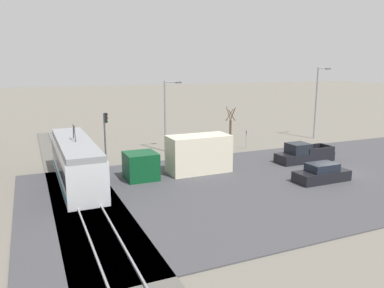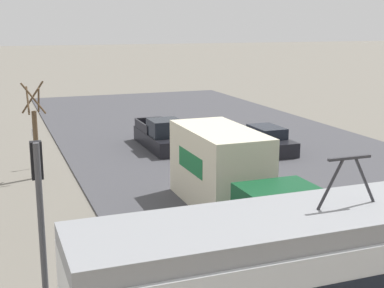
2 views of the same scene
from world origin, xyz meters
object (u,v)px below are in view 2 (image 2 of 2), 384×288
object	(u,v)px
box_truck	(232,178)
traffic_light_pole	(40,205)
pickup_truck	(162,137)
sedan_car_0	(267,141)
street_tree	(35,135)
no_parking_sign	(36,144)
light_rail_tram	(342,276)

from	to	relation	value
box_truck	traffic_light_pole	world-z (taller)	traffic_light_pole
pickup_truck	sedan_car_0	xyz separation A→B (m)	(-5.56, 2.88, -0.09)
pickup_truck	street_tree	bearing A→B (deg)	26.35
traffic_light_pole	no_parking_sign	distance (m)	15.42
sedan_car_0	no_parking_sign	size ratio (longest dim) A/B	2.14
box_truck	sedan_car_0	bearing A→B (deg)	-125.34
traffic_light_pole	light_rail_tram	bearing A→B (deg)	150.64
street_tree	no_parking_sign	xyz separation A→B (m)	(-0.11, -1.97, -0.86)
sedan_car_0	traffic_light_pole	bearing A→B (deg)	45.36
box_truck	pickup_truck	distance (m)	11.96
light_rail_tram	traffic_light_pole	distance (m)	7.46
traffic_light_pole	street_tree	size ratio (longest dim) A/B	0.98
sedan_car_0	light_rail_tram	bearing A→B (deg)	66.84
traffic_light_pole	box_truck	bearing A→B (deg)	-145.86
no_parking_sign	light_rail_tram	bearing A→B (deg)	105.98
box_truck	street_tree	distance (m)	10.59
pickup_truck	sedan_car_0	size ratio (longest dim) A/B	1.27
light_rail_tram	sedan_car_0	xyz separation A→B (m)	(-7.60, -17.77, -1.03)
light_rail_tram	traffic_light_pole	xyz separation A→B (m)	(6.39, -3.60, 1.33)
traffic_light_pole	no_parking_sign	bearing A→B (deg)	-93.69
street_tree	traffic_light_pole	bearing A→B (deg)	86.21
street_tree	no_parking_sign	distance (m)	2.16
pickup_truck	street_tree	world-z (taller)	street_tree
traffic_light_pole	no_parking_sign	world-z (taller)	traffic_light_pole
box_truck	traffic_light_pole	distance (m)	9.30
box_truck	pickup_truck	bearing A→B (deg)	-94.03
sedan_car_0	no_parking_sign	distance (m)	13.07
box_truck	street_tree	world-z (taller)	street_tree
no_parking_sign	traffic_light_pole	bearing A→B (deg)	86.31
sedan_car_0	no_parking_sign	bearing A→B (deg)	-4.88
light_rail_tram	box_truck	distance (m)	8.83
street_tree	pickup_truck	bearing A→B (deg)	-153.65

